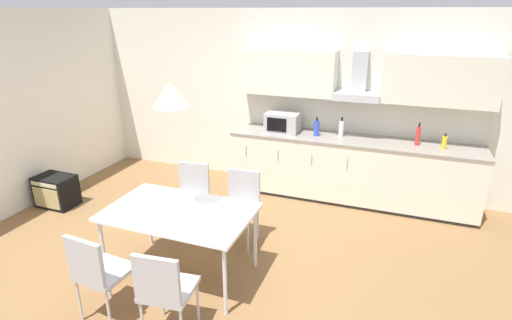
% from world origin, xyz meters
% --- Properties ---
extents(ground_plane, '(8.84, 7.27, 0.02)m').
position_xyz_m(ground_plane, '(0.00, 0.00, -0.01)').
color(ground_plane, brown).
extents(wall_back, '(7.07, 0.10, 2.62)m').
position_xyz_m(wall_back, '(0.00, 2.47, 1.31)').
color(wall_back, silver).
rests_on(wall_back, ground_plane).
extents(kitchen_counter, '(3.42, 0.68, 0.92)m').
position_xyz_m(kitchen_counter, '(1.20, 2.10, 0.46)').
color(kitchen_counter, '#333333').
rests_on(kitchen_counter, ground_plane).
extents(backsplash_tile, '(3.40, 0.02, 0.45)m').
position_xyz_m(backsplash_tile, '(1.20, 2.41, 1.14)').
color(backsplash_tile, silver).
rests_on(backsplash_tile, kitchen_counter).
extents(upper_wall_cabinets, '(3.40, 0.40, 0.64)m').
position_xyz_m(upper_wall_cabinets, '(1.20, 2.26, 1.75)').
color(upper_wall_cabinets, silver).
extents(microwave, '(0.48, 0.35, 0.28)m').
position_xyz_m(microwave, '(0.19, 2.10, 1.06)').
color(microwave, '#ADADB2').
rests_on(microwave, kitchen_counter).
extents(bottle_red, '(0.06, 0.06, 0.30)m').
position_xyz_m(bottle_red, '(2.03, 2.10, 1.05)').
color(bottle_red, red).
rests_on(bottle_red, kitchen_counter).
extents(bottle_blue, '(0.08, 0.08, 0.26)m').
position_xyz_m(bottle_blue, '(0.70, 2.06, 1.03)').
color(bottle_blue, blue).
rests_on(bottle_blue, kitchen_counter).
extents(bottle_white, '(0.07, 0.07, 0.27)m').
position_xyz_m(bottle_white, '(1.03, 2.15, 1.04)').
color(bottle_white, white).
rests_on(bottle_white, kitchen_counter).
extents(bottle_yellow, '(0.06, 0.06, 0.20)m').
position_xyz_m(bottle_yellow, '(2.36, 2.07, 1.00)').
color(bottle_yellow, yellow).
rests_on(bottle_yellow, kitchen_counter).
extents(dining_table, '(1.43, 0.88, 0.75)m').
position_xyz_m(dining_table, '(-0.13, -0.32, 0.70)').
color(dining_table, white).
rests_on(dining_table, ground_plane).
extents(chair_far_right, '(0.41, 0.41, 0.87)m').
position_xyz_m(chair_far_right, '(0.19, 0.50, 0.53)').
color(chair_far_right, '#B2B2B7').
rests_on(chair_far_right, ground_plane).
extents(chair_near_right, '(0.44, 0.44, 0.87)m').
position_xyz_m(chair_near_right, '(0.20, -1.14, 0.53)').
color(chair_near_right, '#B2B2B7').
rests_on(chair_near_right, ground_plane).
extents(chair_near_left, '(0.43, 0.43, 0.87)m').
position_xyz_m(chair_near_left, '(-0.46, -1.14, 0.53)').
color(chair_near_left, '#B2B2B7').
rests_on(chair_near_left, ground_plane).
extents(chair_far_left, '(0.44, 0.44, 0.87)m').
position_xyz_m(chair_far_left, '(-0.46, 0.50, 0.53)').
color(chair_far_left, '#B2B2B7').
rests_on(chair_far_left, ground_plane).
extents(guitar_amp, '(0.52, 0.37, 0.44)m').
position_xyz_m(guitar_amp, '(-2.60, 0.45, 0.22)').
color(guitar_amp, black).
rests_on(guitar_amp, ground_plane).
extents(pendant_lamp, '(0.32, 0.32, 0.22)m').
position_xyz_m(pendant_lamp, '(-0.13, -0.32, 1.89)').
color(pendant_lamp, silver).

